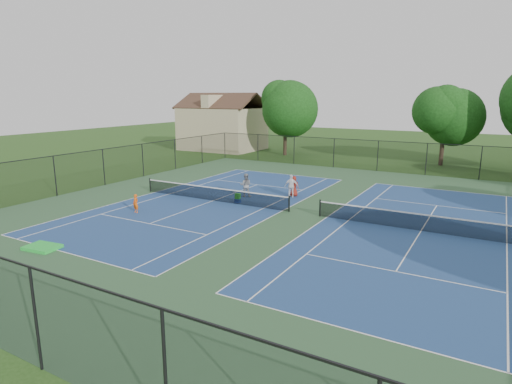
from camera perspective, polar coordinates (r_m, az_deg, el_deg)
The scene contains 15 objects.
ground at distance 27.17m, azimuth 6.43°, elevation -2.95°, with size 140.00×140.00×0.00m, color #234716.
court_pad at distance 27.17m, azimuth 6.43°, elevation -2.94°, with size 36.00×36.00×0.01m, color #315733.
tennis_court_left at distance 30.47m, azimuth -5.74°, elevation -1.00°, with size 12.00×23.83×1.07m.
tennis_court_right at distance 25.35m, azimuth 21.16°, elevation -4.68°, with size 12.00×23.83×1.07m.
perimeter_fence at distance 26.78m, azimuth 6.51°, elevation 0.36°, with size 36.08×36.08×3.02m.
tree_back_a at distance 53.41m, azimuth 3.96°, elevation 11.38°, with size 6.80×6.80×9.15m.
tree_back_c at distance 49.39m, azimuth 23.93°, elevation 9.57°, with size 6.00×6.00×8.40m.
clapboard_house at distance 59.42m, azimuth -4.47°, elevation 8.67°, with size 10.80×8.10×7.65m.
child_player at distance 28.23m, azimuth -15.75°, elevation -1.49°, with size 0.44×0.29×1.20m, color #FC5D10.
instructor at distance 31.40m, azimuth -1.39°, elevation 0.91°, with size 0.84×0.66×1.74m, color gray.
bystander_a at distance 31.32m, azimuth 4.73°, elevation 0.80°, with size 0.99×0.41×1.69m, color white.
bystander_c at distance 31.67m, azimuth 5.07°, elevation 0.78°, with size 0.75×0.49×1.53m, color maroon.
ball_crate at distance 29.86m, azimuth -2.45°, elevation -1.16°, with size 0.36×0.33×0.27m, color navy.
ball_hopper at distance 29.79m, azimuth -2.45°, elevation -0.56°, with size 0.34×0.28×0.38m, color green.
green_tarp at distance 23.46m, azimuth -26.60°, elevation -6.60°, with size 1.60×1.14×0.16m, color green.
Camera 1 is at (10.22, -24.08, 7.33)m, focal length 30.00 mm.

